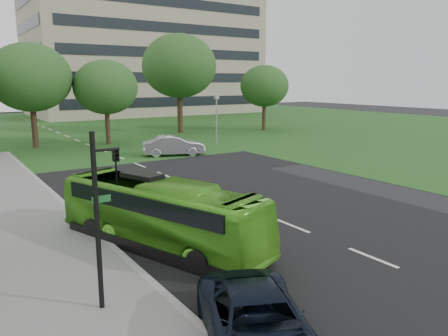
% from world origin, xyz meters
% --- Properties ---
extents(ground, '(160.00, 160.00, 0.00)m').
position_xyz_m(ground, '(0.00, 0.00, 0.00)').
color(ground, black).
rests_on(ground, ground).
extents(street_surfaces, '(120.00, 120.00, 0.15)m').
position_xyz_m(street_surfaces, '(-0.38, 22.75, 0.03)').
color(street_surfaces, black).
rests_on(street_surfaces, ground).
extents(office_building, '(40.10, 20.10, 25.00)m').
position_xyz_m(office_building, '(21.96, 61.96, 12.50)').
color(office_building, tan).
rests_on(office_building, ground).
extents(tree_park_b, '(7.02, 7.02, 9.21)m').
position_xyz_m(tree_park_b, '(-4.49, 26.84, 6.21)').
color(tree_park_b, black).
rests_on(tree_park_b, ground).
extents(tree_park_c, '(5.92, 5.92, 7.86)m').
position_xyz_m(tree_park_c, '(1.76, 25.61, 5.33)').
color(tree_park_c, black).
rests_on(tree_park_c, ground).
extents(tree_park_d, '(8.46, 8.46, 11.19)m').
position_xyz_m(tree_park_d, '(12.00, 30.35, 7.58)').
color(tree_park_d, black).
rests_on(tree_park_d, ground).
extents(tree_park_e, '(5.86, 5.86, 7.81)m').
position_xyz_m(tree_park_e, '(21.85, 27.13, 5.31)').
color(tree_park_e, black).
rests_on(tree_park_e, ground).
extents(bus, '(4.89, 8.92, 2.44)m').
position_xyz_m(bus, '(-5.50, -1.01, 1.22)').
color(bus, '#56B526').
rests_on(bus, ground).
extents(sedan, '(5.20, 3.34, 1.62)m').
position_xyz_m(sedan, '(4.00, 16.43, 0.81)').
color(sedan, silver).
rests_on(sedan, ground).
extents(suv, '(4.01, 5.35, 1.35)m').
position_xyz_m(suv, '(-6.50, -8.00, 0.68)').
color(suv, black).
rests_on(suv, ground).
extents(traffic_light, '(0.76, 0.20, 4.72)m').
position_xyz_m(traffic_light, '(-8.64, -4.38, 2.77)').
color(traffic_light, black).
rests_on(traffic_light, ground).
extents(camera_pole, '(0.44, 0.40, 4.60)m').
position_xyz_m(camera_pole, '(10.00, 19.39, 2.97)').
color(camera_pole, gray).
rests_on(camera_pole, ground).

